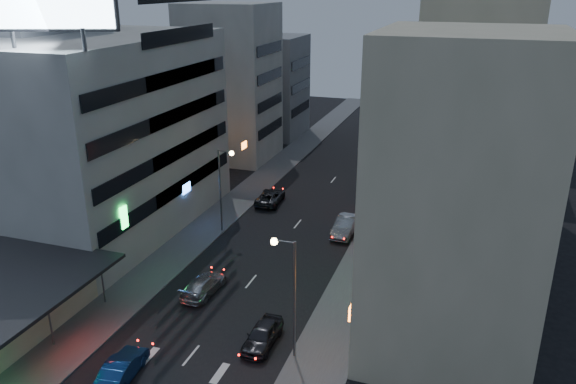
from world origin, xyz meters
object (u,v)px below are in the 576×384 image
at_px(road_car_silver, 204,285).
at_px(parked_car_right_far, 372,193).
at_px(parked_car_right_mid, 345,226).
at_px(parked_car_right_near, 262,335).
at_px(road_car_blue, 122,368).
at_px(parked_car_left, 270,197).

bearing_deg(road_car_silver, parked_car_right_far, -107.31).
bearing_deg(parked_car_right_mid, parked_car_right_far, 88.07).
height_order(parked_car_right_near, parked_car_right_far, parked_car_right_far).
relative_size(parked_car_right_mid, road_car_blue, 1.14).
relative_size(parked_car_right_far, road_car_silver, 1.11).
height_order(parked_car_left, parked_car_right_far, parked_car_right_far).
bearing_deg(parked_car_right_near, parked_car_left, 109.59).
bearing_deg(parked_car_right_near, road_car_blue, -139.10).
height_order(parked_car_right_near, road_car_silver, parked_car_right_near).
distance_m(road_car_blue, road_car_silver, 10.47).
height_order(parked_car_left, road_car_blue, same).
bearing_deg(road_car_blue, parked_car_right_mid, -114.58).
relative_size(parked_car_left, parked_car_right_far, 0.96).
distance_m(parked_car_left, road_car_blue, 29.66).
height_order(parked_car_right_far, road_car_silver, parked_car_right_far).
bearing_deg(parked_car_right_far, road_car_silver, -103.88).
bearing_deg(parked_car_right_far, parked_car_left, -150.15).
relative_size(parked_car_left, road_car_silver, 1.06).
xyz_separation_m(parked_car_right_mid, road_car_silver, (-7.73, -14.04, -0.11)).
bearing_deg(road_car_silver, parked_car_right_near, 147.05).
relative_size(parked_car_right_mid, parked_car_right_far, 0.93).
bearing_deg(parked_car_right_mid, parked_car_right_near, -91.65).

